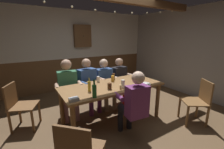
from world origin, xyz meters
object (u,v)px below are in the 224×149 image
person_0 (68,86)px  chair_empty_near_left (198,100)px  plate_0 (145,84)px  pint_glass_3 (113,76)px  person_1 (88,83)px  pint_glass_2 (109,86)px  pint_glass_0 (98,79)px  chair_empty_near_right (19,105)px  pint_glass_4 (123,84)px  bottle_1 (89,86)px  person_2 (105,81)px  condiment_caddy (74,99)px  person_3 (121,78)px  table_candle (121,87)px  person_4 (134,103)px  dining_table (112,90)px  bottle_0 (94,91)px  wall_dart_cabinet (83,36)px  pint_glass_1 (113,78)px

person_0 → chair_empty_near_left: size_ratio=1.42×
plate_0 → pint_glass_3: pint_glass_3 is taller
person_1 → pint_glass_2: (0.05, -0.86, 0.16)m
person_1 → pint_glass_0: 0.39m
person_0 → person_1: 0.47m
chair_empty_near_right → pint_glass_4: bearing=84.6°
bottle_1 → pint_glass_0: (0.38, 0.42, -0.04)m
chair_empty_near_left → pint_glass_2: (-1.60, 0.77, 0.36)m
person_2 → plate_0: (0.36, -0.97, 0.13)m
condiment_caddy → person_3: bearing=33.1°
table_candle → plate_0: size_ratio=0.33×
person_3 → pint_glass_2: (-0.85, -0.85, 0.19)m
condiment_caddy → person_1: bearing=57.1°
person_4 → pint_glass_2: bearing=116.7°
person_4 → chair_empty_near_left: bearing=-4.0°
person_4 → plate_0: size_ratio=4.91×
dining_table → person_2: person_2 is taller
pint_glass_0 → pint_glass_2: size_ratio=1.06×
table_candle → pint_glass_2: size_ratio=0.72×
person_3 → condiment_caddy: bearing=24.3°
dining_table → bottle_1: (-0.52, -0.09, 0.20)m
person_3 → condiment_caddy: (-1.56, -1.02, 0.16)m
chair_empty_near_left → person_4: bearing=112.1°
person_2 → bottle_0: bearing=56.9°
condiment_caddy → bottle_1: bottle_1 is taller
condiment_caddy → pint_glass_3: (1.11, 0.66, 0.04)m
bottle_1 → person_4: bearing=-47.3°
bottle_1 → wall_dart_cabinet: (0.85, 2.45, 0.84)m
pint_glass_1 → person_1: bearing=126.5°
person_4 → pint_glass_0: person_4 is taller
bottle_1 → chair_empty_near_right: bearing=144.1°
table_candle → bottle_1: bottle_1 is taller
pint_glass_1 → wall_dart_cabinet: bearing=84.9°
person_4 → pint_glass_0: size_ratio=10.16×
person_4 → pint_glass_3: bearing=84.4°
person_2 → wall_dart_cabinet: 2.00m
pint_glass_4 → wall_dart_cabinet: bearing=84.6°
person_0 → person_3: person_0 is taller
chair_empty_near_right → condiment_caddy: size_ratio=6.29×
chair_empty_near_right → bottle_0: (1.05, -1.08, 0.41)m
chair_empty_near_left → condiment_caddy: (-2.31, 0.60, 0.33)m
person_2 → wall_dart_cabinet: bearing=-90.6°
person_1 → pint_glass_4: bearing=98.2°
chair_empty_near_left → pint_glass_3: (-1.20, 1.26, 0.37)m
pint_glass_1 → pint_glass_4: (-0.05, -0.44, 0.01)m
dining_table → pint_glass_3: size_ratio=14.60×
chair_empty_near_right → table_candle: bearing=82.2°
person_0 → chair_empty_near_left: 2.68m
chair_empty_near_left → pint_glass_3: 1.78m
bottle_1 → condiment_caddy: bearing=-145.1°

